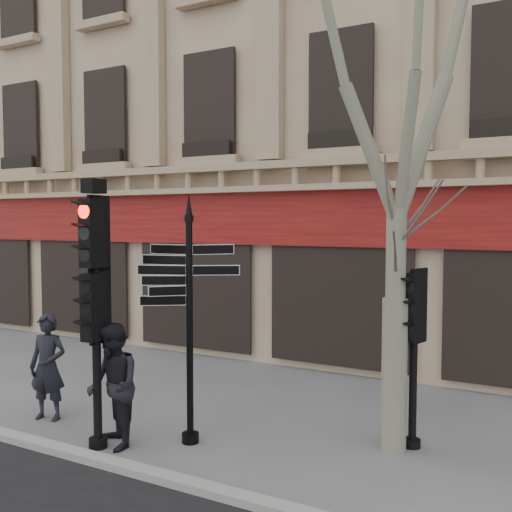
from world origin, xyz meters
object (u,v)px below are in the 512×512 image
Objects in this scene: traffic_signal_secondary at (414,326)px; pedestrian_a at (48,367)px; fingerpost at (189,276)px; traffic_signal_main at (95,280)px; pedestrian_b at (113,386)px; plane_tree at (399,26)px.

traffic_signal_secondary is 6.34m from pedestrian_a.
traffic_signal_main is at bearing -167.13° from fingerpost.
traffic_signal_main is at bearing -115.73° from pedestrian_b.
traffic_signal_main reaches higher than pedestrian_a.
traffic_signal_main is 2.45m from pedestrian_a.
traffic_signal_main is at bearing -134.63° from traffic_signal_secondary.
pedestrian_b is (-3.87, -1.97, -5.42)m from plane_tree.
fingerpost is 1.45× the size of traffic_signal_secondary.
plane_tree reaches higher than fingerpost.
traffic_signal_main is 4.96m from traffic_signal_secondary.
traffic_signal_secondary is 1.45× the size of pedestrian_a.
fingerpost is 3.34m from pedestrian_a.
plane_tree is 8.09m from pedestrian_a.
traffic_signal_main reaches higher than pedestrian_b.
pedestrian_b is (-4.10, -2.23, -0.93)m from traffic_signal_secondary.
pedestrian_b reaches higher than pedestrian_a.
fingerpost is at bearing -9.42° from pedestrian_a.
traffic_signal_main is at bearing -33.25° from pedestrian_a.
fingerpost is at bearing -157.05° from plane_tree.
plane_tree is (-0.23, -0.26, 4.49)m from traffic_signal_secondary.
traffic_signal_main is 1.52× the size of traffic_signal_secondary.
pedestrian_a is at bearing 162.67° from fingerpost.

